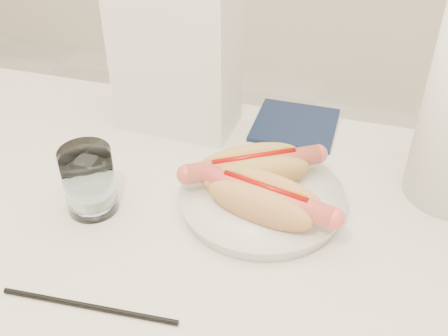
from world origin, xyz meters
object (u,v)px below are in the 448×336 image
(table, at_px, (168,285))
(hotdog_right, at_px, (265,199))
(plate, at_px, (262,200))
(napkin_box, at_px, (176,55))
(hotdog_left, at_px, (254,169))
(water_glass, at_px, (89,180))

(table, bearing_deg, hotdog_right, 41.09)
(plate, relative_size, napkin_box, 0.88)
(hotdog_right, bearing_deg, hotdog_left, 129.61)
(table, height_order, napkin_box, napkin_box)
(napkin_box, bearing_deg, hotdog_right, -43.76)
(table, bearing_deg, hotdog_left, 63.37)
(plate, height_order, napkin_box, napkin_box)
(hotdog_right, bearing_deg, table, -125.74)
(water_glass, xyz_separation_m, napkin_box, (0.04, 0.25, 0.08))
(hotdog_left, bearing_deg, water_glass, 174.01)
(table, height_order, hotdog_left, hotdog_left)
(hotdog_left, bearing_deg, hotdog_right, -94.59)
(table, xyz_separation_m, plate, (0.10, 0.13, 0.07))
(table, relative_size, napkin_box, 4.67)
(napkin_box, bearing_deg, table, -70.28)
(table, relative_size, water_glass, 12.25)
(table, distance_m, water_glass, 0.18)
(table, xyz_separation_m, hotdog_left, (0.08, 0.15, 0.10))
(hotdog_right, relative_size, napkin_box, 0.75)
(hotdog_left, bearing_deg, napkin_box, 107.36)
(table, distance_m, plate, 0.18)
(hotdog_right, distance_m, water_glass, 0.24)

